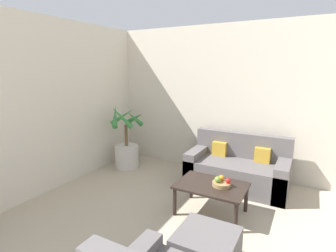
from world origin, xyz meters
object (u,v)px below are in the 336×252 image
(sofa_loveseat, at_px, (237,169))
(apple_red, at_px, (228,181))
(potted_palm, at_px, (127,148))
(coffee_table, at_px, (211,188))
(apple_green, at_px, (218,179))
(fruit_bowl, at_px, (222,184))
(ottoman, at_px, (206,252))
(orange_fruit, at_px, (222,178))

(sofa_loveseat, height_order, apple_red, sofa_loveseat)
(sofa_loveseat, bearing_deg, apple_red, -83.04)
(potted_palm, bearing_deg, apple_red, -19.48)
(coffee_table, bearing_deg, apple_green, -2.55)
(fruit_bowl, relative_size, ottoman, 0.43)
(potted_palm, distance_m, apple_red, 2.39)
(apple_red, bearing_deg, orange_fruit, 154.47)
(orange_fruit, distance_m, ottoman, 1.16)
(coffee_table, height_order, apple_green, apple_green)
(ottoman, bearing_deg, potted_palm, 141.88)
(apple_green, height_order, ottoman, apple_green)
(apple_green, xyz_separation_m, ottoman, (0.23, -1.02, -0.30))
(sofa_loveseat, relative_size, apple_green, 19.79)
(potted_palm, xyz_separation_m, coffee_table, (2.04, -0.83, -0.03))
(sofa_loveseat, xyz_separation_m, apple_green, (-0.01, -1.03, 0.22))
(apple_green, bearing_deg, sofa_loveseat, 89.65)
(sofa_loveseat, bearing_deg, potted_palm, -174.84)
(coffee_table, relative_size, ottoman, 1.61)
(apple_green, bearing_deg, fruit_bowl, 33.14)
(fruit_bowl, bearing_deg, ottoman, -79.88)
(coffee_table, xyz_separation_m, fruit_bowl, (0.13, 0.03, 0.08))
(potted_palm, height_order, fruit_bowl, potted_palm)
(potted_palm, xyz_separation_m, ottoman, (2.36, -1.85, -0.19))
(fruit_bowl, height_order, orange_fruit, orange_fruit)
(apple_green, distance_m, orange_fruit, 0.09)
(ottoman, bearing_deg, sofa_loveseat, 96.32)
(sofa_loveseat, distance_m, apple_red, 1.02)
(sofa_loveseat, relative_size, ottoman, 2.84)
(apple_green, bearing_deg, potted_palm, 158.56)
(coffee_table, distance_m, ottoman, 1.08)
(fruit_bowl, relative_size, apple_red, 3.53)
(apple_red, bearing_deg, fruit_bowl, -174.43)
(coffee_table, distance_m, apple_red, 0.25)
(apple_red, relative_size, ottoman, 0.12)
(apple_red, bearing_deg, sofa_loveseat, 96.96)
(ottoman, bearing_deg, apple_green, 102.89)
(fruit_bowl, distance_m, apple_red, 0.10)
(fruit_bowl, xyz_separation_m, apple_green, (-0.05, -0.03, 0.07))
(fruit_bowl, distance_m, ottoman, 1.09)
(fruit_bowl, relative_size, apple_green, 3.00)
(apple_red, xyz_separation_m, apple_green, (-0.13, -0.04, 0.01))
(potted_palm, distance_m, sofa_loveseat, 2.14)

